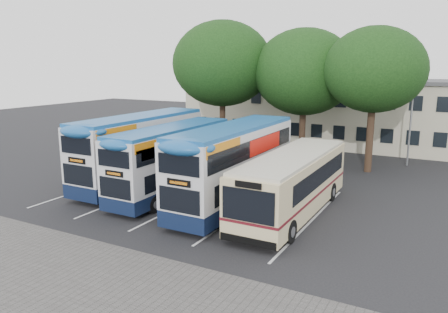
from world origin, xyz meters
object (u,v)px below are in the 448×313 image
tree_mid (304,72)px  bus_dd_mid (172,157)px  lamp_post (413,99)px  tree_left (222,64)px  bus_dd_left (141,146)px  bus_dd_right (235,162)px  bus_single (293,180)px  tree_right (375,70)px

tree_mid → bus_dd_mid: bearing=-105.4°
lamp_post → tree_left: (-14.45, -2.82, 2.51)m
bus_dd_left → bus_dd_right: bus_dd_left is taller
bus_dd_left → tree_mid: bearing=60.7°
bus_dd_right → bus_single: bearing=2.8°
tree_left → bus_single: tree_left is taller
tree_left → bus_dd_mid: size_ratio=1.14×
bus_dd_mid → lamp_post: bearing=52.1°
bus_dd_mid → bus_single: (7.39, 0.09, -0.45)m
bus_dd_left → bus_dd_right: 7.30m
bus_single → bus_dd_right: bearing=-177.2°
bus_dd_mid → bus_single: 7.41m
tree_right → bus_dd_right: 13.23m
tree_mid → bus_dd_left: (-6.66, -11.88, -4.52)m
bus_dd_mid → bus_dd_right: 4.12m
tree_mid → bus_dd_right: (0.56, -12.95, -4.54)m
tree_left → bus_dd_left: 11.93m
lamp_post → tree_right: bearing=-124.2°
lamp_post → bus_dd_mid: size_ratio=0.93×
bus_single → tree_right: bearing=81.4°
tree_mid → bus_dd_left: 14.35m
bus_dd_left → bus_single: 10.55m
tree_right → bus_dd_mid: (-9.08, -11.24, -4.94)m
bus_dd_mid → bus_dd_right: (4.12, -0.07, 0.18)m
tree_left → bus_single: size_ratio=1.05×
bus_dd_mid → tree_right: bearing=51.1°
tree_right → bus_single: size_ratio=0.96×
lamp_post → tree_left: 14.93m
tree_left → bus_dd_right: 14.79m
bus_single → tree_left: bearing=132.0°
tree_right → lamp_post: bearing=55.8°
lamp_post → bus_dd_mid: (-11.35, -14.58, -2.85)m
lamp_post → tree_left: size_ratio=0.82×
tree_right → bus_single: tree_right is taller
lamp_post → tree_mid: bearing=-167.7°
lamp_post → bus_dd_mid: lamp_post is taller
lamp_post → bus_single: (-3.96, -14.49, -3.30)m
bus_dd_left → tree_left: bearing=90.0°
lamp_post → tree_mid: (-7.79, -1.70, 1.88)m
tree_mid → bus_dd_left: tree_mid is taller
tree_left → bus_dd_right: bearing=-58.6°
tree_mid → tree_right: 5.76m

